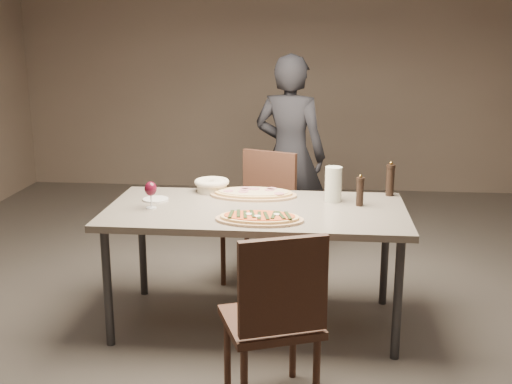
# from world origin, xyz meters

# --- Properties ---
(room) EXTENTS (7.00, 7.00, 7.00)m
(room) POSITION_xyz_m (0.00, 0.00, 1.40)
(room) COLOR #5A534D
(room) RESTS_ON ground
(dining_table) EXTENTS (1.80, 0.90, 0.75)m
(dining_table) POSITION_xyz_m (0.00, 0.00, 0.69)
(dining_table) COLOR slate
(dining_table) RESTS_ON ground
(zucchini_pizza) EXTENTS (0.50, 0.28, 0.05)m
(zucchini_pizza) POSITION_xyz_m (0.05, -0.26, 0.77)
(zucchini_pizza) COLOR tan
(zucchini_pizza) RESTS_ON dining_table
(ham_pizza) EXTENTS (0.56, 0.31, 0.04)m
(ham_pizza) POSITION_xyz_m (-0.04, 0.28, 0.77)
(ham_pizza) COLOR tan
(ham_pizza) RESTS_ON dining_table
(bread_basket) EXTENTS (0.23, 0.23, 0.08)m
(bread_basket) POSITION_xyz_m (-0.33, 0.37, 0.80)
(bread_basket) COLOR beige
(bread_basket) RESTS_ON dining_table
(oil_dish) EXTENTS (0.13, 0.13, 0.02)m
(oil_dish) POSITION_xyz_m (-0.10, 0.31, 0.76)
(oil_dish) COLOR white
(oil_dish) RESTS_ON dining_table
(pepper_mill_left) EXTENTS (0.05, 0.05, 0.19)m
(pepper_mill_left) POSITION_xyz_m (0.62, 0.12, 0.84)
(pepper_mill_left) COLOR black
(pepper_mill_left) RESTS_ON dining_table
(pepper_mill_right) EXTENTS (0.06, 0.06, 0.23)m
(pepper_mill_right) POSITION_xyz_m (0.83, 0.38, 0.86)
(pepper_mill_right) COLOR black
(pepper_mill_right) RESTS_ON dining_table
(carafe) EXTENTS (0.11, 0.11, 0.22)m
(carafe) POSITION_xyz_m (0.46, 0.20, 0.86)
(carafe) COLOR silver
(carafe) RESTS_ON dining_table
(wine_glass) EXTENTS (0.07, 0.07, 0.16)m
(wine_glass) POSITION_xyz_m (-0.63, -0.06, 0.86)
(wine_glass) COLOR silver
(wine_glass) RESTS_ON dining_table
(side_plate) EXTENTS (0.16, 0.16, 0.01)m
(side_plate) POSITION_xyz_m (-0.65, 0.12, 0.76)
(side_plate) COLOR white
(side_plate) RESTS_ON dining_table
(chair_near) EXTENTS (0.56, 0.56, 0.91)m
(chair_near) POSITION_xyz_m (0.18, -0.93, 0.51)
(chair_near) COLOR #40261B
(chair_near) RESTS_ON ground
(chair_far) EXTENTS (0.57, 0.57, 0.93)m
(chair_far) POSITION_xyz_m (-0.03, 0.77, 0.52)
(chair_far) COLOR #40261B
(chair_far) RESTS_ON ground
(diner) EXTENTS (0.67, 0.54, 1.61)m
(diner) POSITION_xyz_m (0.14, 1.36, 0.81)
(diner) COLOR black
(diner) RESTS_ON ground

